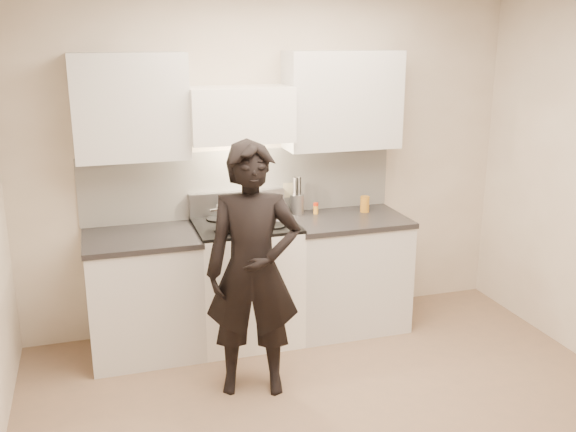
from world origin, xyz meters
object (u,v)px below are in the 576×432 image
Objects in this scene: stove at (247,281)px; person at (253,271)px; counter_right at (346,271)px; wok at (256,206)px; utensil_crock at (297,203)px.

person is at bearing -99.97° from stove.
stove is 0.83m from counter_right.
wok is 0.39m from utensil_crock.
person is (-0.13, -0.75, 0.37)m from stove.
stove is 0.59m from wok.
stove is 3.19× the size of utensil_crock.
stove is 0.85m from person.
utensil_crock reaches higher than stove.
utensil_crock is at bearing 72.58° from person.
utensil_crock reaches higher than counter_right.
utensil_crock is 0.18× the size of person.
person reaches higher than wok.
stove is 0.75m from utensil_crock.
utensil_crock is at bearing 24.16° from stove.
counter_right is at bearing -31.52° from utensil_crock.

